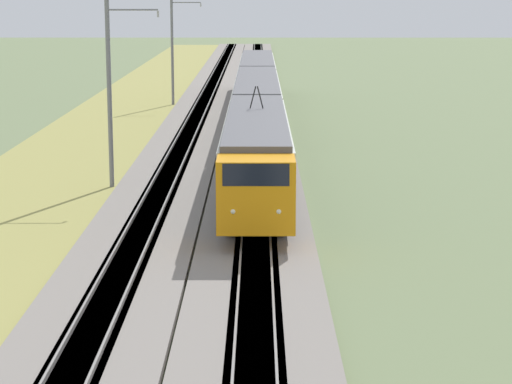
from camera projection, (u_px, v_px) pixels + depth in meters
name	position (u px, v px, depth m)	size (l,w,h in m)	color
ballast_main	(178.00, 158.00, 56.65)	(240.00, 4.40, 0.30)	gray
ballast_adjacent	(257.00, 158.00, 56.64)	(240.00, 4.40, 0.30)	gray
track_main	(178.00, 157.00, 56.65)	(240.00, 1.57, 0.45)	#4C4238
track_adjacent	(257.00, 157.00, 56.64)	(240.00, 1.57, 0.45)	#4C4238
grass_verge	(80.00, 159.00, 56.68)	(240.00, 9.49, 0.12)	#99934C
passenger_train	(257.00, 102.00, 65.37)	(62.01, 2.93, 4.97)	orange
catenary_mast_mid	(110.00, 88.00, 47.50)	(0.22, 2.56, 9.49)	slate
catenary_mast_far	(173.00, 47.00, 82.23)	(0.22, 2.56, 9.41)	slate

